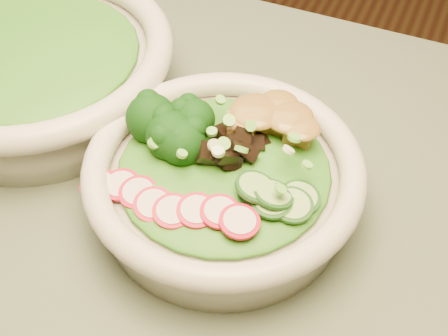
% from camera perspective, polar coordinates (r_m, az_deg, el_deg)
% --- Properties ---
extents(salad_bowl, '(0.23, 0.23, 0.06)m').
position_cam_1_polar(salad_bowl, '(0.52, 0.00, -1.33)').
color(salad_bowl, beige).
rests_on(salad_bowl, dining_table).
extents(side_bowl, '(0.28, 0.28, 0.07)m').
position_cam_1_polar(side_bowl, '(0.65, -16.83, 8.85)').
color(side_bowl, beige).
rests_on(side_bowl, dining_table).
extents(lettuce_bed, '(0.18, 0.18, 0.02)m').
position_cam_1_polar(lettuce_bed, '(0.51, 0.00, 0.08)').
color(lettuce_bed, '#295D13').
rests_on(lettuce_bed, salad_bowl).
extents(side_lettuce, '(0.18, 0.18, 0.02)m').
position_cam_1_polar(side_lettuce, '(0.64, -17.23, 10.24)').
color(side_lettuce, '#295D13').
rests_on(side_lettuce, side_bowl).
extents(broccoli_florets, '(0.07, 0.07, 0.04)m').
position_cam_1_polar(broccoli_florets, '(0.52, -4.50, 3.87)').
color(broccoli_florets, black).
rests_on(broccoli_florets, salad_bowl).
extents(radish_slices, '(0.10, 0.04, 0.02)m').
position_cam_1_polar(radish_slices, '(0.48, -4.43, -3.61)').
color(radish_slices, '#AA0D26').
rests_on(radish_slices, salad_bowl).
extents(cucumber_slices, '(0.07, 0.07, 0.03)m').
position_cam_1_polar(cucumber_slices, '(0.48, 4.89, -2.62)').
color(cucumber_slices, '#8DB464').
rests_on(cucumber_slices, salad_bowl).
extents(mushroom_heap, '(0.07, 0.07, 0.03)m').
position_cam_1_polar(mushroom_heap, '(0.50, 0.81, 1.59)').
color(mushroom_heap, black).
rests_on(mushroom_heap, salad_bowl).
extents(tofu_cubes, '(0.08, 0.06, 0.03)m').
position_cam_1_polar(tofu_cubes, '(0.53, 4.12, 3.91)').
color(tofu_cubes, olive).
rests_on(tofu_cubes, salad_bowl).
extents(peanut_sauce, '(0.06, 0.05, 0.01)m').
position_cam_1_polar(peanut_sauce, '(0.52, 4.18, 4.80)').
color(peanut_sauce, brown).
rests_on(peanut_sauce, tofu_cubes).
extents(scallion_garnish, '(0.17, 0.17, 0.02)m').
position_cam_1_polar(scallion_garnish, '(0.49, 0.00, 1.63)').
color(scallion_garnish, '#6BC144').
rests_on(scallion_garnish, salad_bowl).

